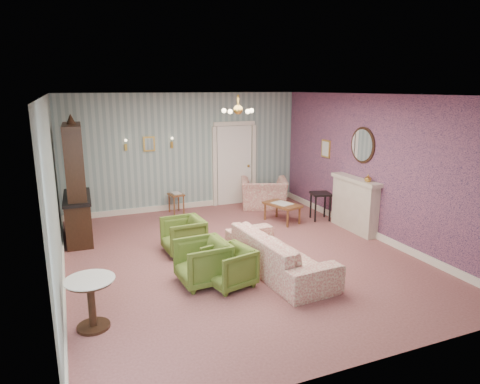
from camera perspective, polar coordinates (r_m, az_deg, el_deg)
name	(u,v)px	position (r m, az deg, el deg)	size (l,w,h in m)	color
floor	(238,256)	(8.00, -0.24, -8.44)	(7.00, 7.00, 0.00)	#955957
ceiling	(238,95)	(7.41, -0.26, 12.81)	(7.00, 7.00, 0.00)	white
wall_back	(185,152)	(10.85, -7.26, 5.29)	(6.00, 6.00, 0.00)	gray
wall_front	(366,243)	(4.64, 16.37, -6.58)	(6.00, 6.00, 0.00)	gray
wall_left	(54,194)	(7.04, -23.48, -0.29)	(7.00, 7.00, 0.00)	gray
wall_right	(375,167)	(9.12, 17.52, 3.17)	(7.00, 7.00, 0.00)	gray
wall_right_floral	(375,167)	(9.11, 17.45, 3.17)	(7.00, 7.00, 0.00)	#BE5F76
door	(234,163)	(11.27, -0.76, 3.81)	(1.12, 0.12, 2.16)	white
olive_chair_a	(229,265)	(6.73, -1.47, -9.69)	(0.67, 0.63, 0.69)	#536C26
olive_chair_b	(203,260)	(6.83, -4.99, -9.01)	(0.75, 0.70, 0.77)	#536C26
olive_chair_c	(183,234)	(8.09, -7.54, -5.53)	(0.71, 0.67, 0.73)	#536C26
sofa_chintz	(279,246)	(7.21, 5.18, -7.18)	(2.32, 0.68, 0.91)	#A84445
wingback_chair	(264,188)	(11.00, 3.19, 0.47)	(1.15, 0.75, 1.00)	#A84445
dresser	(75,180)	(9.12, -21.05, 1.54)	(0.51, 1.49, 2.48)	black
fireplace	(355,204)	(9.52, 14.98, -1.60)	(0.30, 1.40, 1.16)	beige
mantel_vase	(368,178)	(9.06, 16.65, 1.77)	(0.15, 0.15, 0.15)	gold
oval_mirror	(362,145)	(9.34, 15.95, 6.01)	(0.04, 0.76, 0.84)	white
framed_print	(326,149)	(10.46, 11.34, 5.66)	(0.04, 0.34, 0.42)	gold
coffee_table	(282,213)	(9.91, 5.60, -2.74)	(0.48, 0.87, 0.44)	brown
side_table_black	(320,206)	(10.17, 10.61, -1.89)	(0.43, 0.43, 0.65)	black
pedestal_table	(92,303)	(5.95, -19.11, -13.81)	(0.63, 0.63, 0.69)	black
nesting_table	(176,203)	(10.67, -8.46, -1.40)	(0.32, 0.41, 0.53)	brown
gilt_mirror_back	(149,144)	(10.58, -11.98, 6.26)	(0.28, 0.06, 0.36)	gold
sconce_left	(126,145)	(10.48, -14.93, 6.03)	(0.16, 0.12, 0.30)	gold
sconce_right	(172,143)	(10.67, -9.04, 6.45)	(0.16, 0.12, 0.30)	gold
chandelier	(238,111)	(7.42, -0.26, 10.72)	(0.56, 0.56, 0.36)	gold
burgundy_cushion	(265,191)	(10.85, 3.29, 0.17)	(0.38, 0.10, 0.38)	maroon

